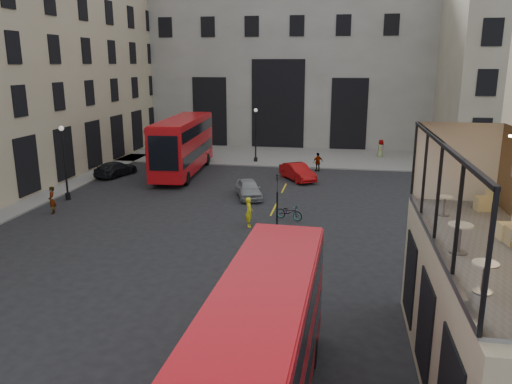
% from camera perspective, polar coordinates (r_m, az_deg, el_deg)
% --- Properties ---
extents(ground, '(140.00, 140.00, 0.00)m').
position_cam_1_polar(ground, '(17.06, 0.34, -19.59)').
color(ground, black).
rests_on(ground, ground).
extents(host_frontage, '(3.00, 11.00, 4.50)m').
position_cam_1_polar(host_frontage, '(16.29, 24.24, -13.56)').
color(host_frontage, '#B7AC89').
rests_on(host_frontage, ground).
extents(cafe_floor, '(3.00, 10.00, 0.10)m').
position_cam_1_polar(cafe_floor, '(15.39, 25.13, -5.93)').
color(cafe_floor, slate).
rests_on(cafe_floor, host_frontage).
extents(gateway, '(35.00, 10.60, 18.00)m').
position_cam_1_polar(gateway, '(62.35, 3.17, 14.33)').
color(gateway, '#9E9B93').
rests_on(gateway, ground).
extents(pavement_far, '(40.00, 12.00, 0.12)m').
position_cam_1_polar(pavement_far, '(53.45, 0.70, 4.27)').
color(pavement_far, slate).
rests_on(pavement_far, ground).
extents(traffic_light_near, '(0.16, 0.20, 3.80)m').
position_cam_1_polar(traffic_light_near, '(27.10, 2.44, -0.77)').
color(traffic_light_near, black).
rests_on(traffic_light_near, ground).
extents(traffic_light_far, '(0.16, 0.20, 3.80)m').
position_cam_1_polar(traffic_light_far, '(45.92, -12.53, 5.23)').
color(traffic_light_far, black).
rests_on(traffic_light_far, ground).
extents(street_lamp_a, '(0.36, 0.36, 5.33)m').
position_cam_1_polar(street_lamp_a, '(38.00, -20.98, 2.67)').
color(street_lamp_a, black).
rests_on(street_lamp_a, ground).
extents(street_lamp_b, '(0.36, 0.36, 5.33)m').
position_cam_1_polar(street_lamp_b, '(49.17, -0.03, 6.13)').
color(street_lamp_b, black).
rests_on(street_lamp_b, ground).
extents(bus_near, '(2.72, 10.53, 4.18)m').
position_cam_1_polar(bus_near, '(13.35, 0.46, -18.23)').
color(bus_near, red).
rests_on(bus_near, ground).
extents(bus_far, '(3.61, 12.48, 4.92)m').
position_cam_1_polar(bus_far, '(44.54, -8.31, 5.58)').
color(bus_far, '#B00C10').
rests_on(bus_far, ground).
extents(car_a, '(2.82, 4.26, 1.35)m').
position_cam_1_polar(car_a, '(36.42, -0.86, 0.39)').
color(car_a, gray).
rests_on(car_a, ground).
extents(car_b, '(3.56, 4.41, 1.41)m').
position_cam_1_polar(car_b, '(42.03, 4.77, 2.30)').
color(car_b, '#9F090A').
rests_on(car_b, ground).
extents(car_c, '(2.86, 4.70, 1.27)m').
position_cam_1_polar(car_c, '(45.19, -15.73, 2.58)').
color(car_c, black).
rests_on(car_c, ground).
extents(bicycle, '(1.90, 1.26, 0.95)m').
position_cam_1_polar(bicycle, '(31.45, 3.81, -2.32)').
color(bicycle, gray).
rests_on(bicycle, ground).
extents(cyclist, '(0.59, 0.75, 1.81)m').
position_cam_1_polar(cyclist, '(29.93, -0.81, -2.30)').
color(cyclist, yellow).
rests_on(cyclist, ground).
extents(pedestrian_a, '(0.95, 0.82, 1.68)m').
position_cam_1_polar(pedestrian_a, '(52.01, -6.75, 4.76)').
color(pedestrian_a, gray).
rests_on(pedestrian_a, ground).
extents(pedestrian_b, '(1.22, 1.36, 1.83)m').
position_cam_1_polar(pedestrian_b, '(45.41, -8.21, 3.39)').
color(pedestrian_b, gray).
rests_on(pedestrian_b, ground).
extents(pedestrian_c, '(1.08, 0.83, 1.70)m').
position_cam_1_polar(pedestrian_c, '(45.69, 7.09, 3.41)').
color(pedestrian_c, gray).
rests_on(pedestrian_c, ground).
extents(pedestrian_d, '(0.99, 1.10, 1.89)m').
position_cam_1_polar(pedestrian_d, '(53.47, 14.05, 4.81)').
color(pedestrian_d, gray).
rests_on(pedestrian_d, ground).
extents(pedestrian_e, '(0.65, 0.77, 1.79)m').
position_cam_1_polar(pedestrian_e, '(35.15, -22.29, -0.87)').
color(pedestrian_e, gray).
rests_on(pedestrian_e, ground).
extents(cafe_table_near, '(0.57, 0.57, 0.71)m').
position_cam_1_polar(cafe_table_near, '(12.25, 24.65, -8.40)').
color(cafe_table_near, beige).
rests_on(cafe_table_near, cafe_floor).
extents(cafe_table_mid, '(0.65, 0.65, 0.81)m').
position_cam_1_polar(cafe_table_mid, '(14.44, 22.27, -4.46)').
color(cafe_table_mid, beige).
rests_on(cafe_table_mid, cafe_floor).
extents(cafe_table_far, '(0.53, 0.53, 0.66)m').
position_cam_1_polar(cafe_table_far, '(17.84, 20.75, -1.14)').
color(cafe_table_far, beige).
rests_on(cafe_table_far, cafe_floor).
extents(cafe_chair_c, '(0.50, 0.50, 0.92)m').
position_cam_1_polar(cafe_chair_c, '(16.18, 26.80, -3.93)').
color(cafe_chair_c, '#D6BA7B').
rests_on(cafe_chair_c, cafe_floor).
extents(cafe_chair_d, '(0.51, 0.51, 0.92)m').
position_cam_1_polar(cafe_chair_d, '(18.98, 24.50, -1.11)').
color(cafe_chair_d, '#D1B978').
rests_on(cafe_chair_d, cafe_floor).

